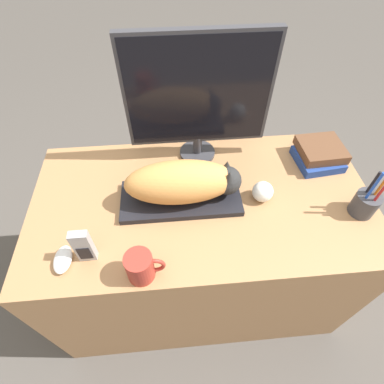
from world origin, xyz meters
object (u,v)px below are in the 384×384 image
Objects in this scene: computer_mouse at (63,259)px; keyboard at (181,198)px; coffee_mug at (141,267)px; pen_cup at (365,203)px; cat at (185,182)px; book_stack at (319,154)px; baseball at (263,192)px; monitor at (198,95)px; phone at (83,246)px.

keyboard is at bearing 29.26° from computer_mouse.
pen_cup is (0.78, 0.17, -0.00)m from coffee_mug.
cat is 0.59m from book_stack.
cat is 0.32m from coffee_mug.
keyboard is 0.60m from book_stack.
baseball is at bearing -3.45° from cat.
baseball is at bearing -50.59° from monitor.
pen_cup reaches higher than keyboard.
monitor reaches higher than keyboard.
coffee_mug is (-0.14, -0.28, 0.04)m from keyboard.
cat is 0.63m from pen_cup.
coffee_mug is 1.55× the size of baseball.
book_stack is at bearing 22.47° from phone.
phone is (0.08, 0.01, 0.05)m from computer_mouse.
monitor reaches higher than baseball.
monitor is 5.33× the size of computer_mouse.
phone is at bearing -146.24° from keyboard.
baseball is 0.64m from phone.
cat reaches higher than baseball.
phone is (-0.61, -0.19, 0.03)m from baseball.
book_stack is (0.49, -0.08, -0.24)m from monitor.
baseball is at bearing 164.82° from pen_cup.
coffee_mug reaches higher than baseball.
phone is (-0.17, 0.07, 0.02)m from coffee_mug.
pen_cup is at bearing -9.98° from cat.
computer_mouse is at bearing -158.67° from book_stack.
keyboard is 3.17× the size of phone.
pen_cup is (0.64, -0.11, 0.04)m from keyboard.
cat is 1.95× the size of pen_cup.
pen_cup is (0.55, -0.35, -0.23)m from monitor.
cat reaches higher than keyboard.
monitor reaches higher than book_stack.
monitor reaches higher than coffee_mug.
monitor reaches higher than cat.
computer_mouse is at bearing -163.75° from baseball.
coffee_mug is at bearing -167.50° from pen_cup.
cat is at bearing 0.00° from keyboard.
baseball is (0.30, -0.02, 0.03)m from keyboard.
coffee_mug is 0.62× the size of book_stack.
coffee_mug is 0.51m from baseball.
pen_cup reaches higher than baseball.
phone is at bearing -147.74° from cat.
pen_cup is at bearing -15.18° from baseball.
pen_cup is at bearing 5.99° from computer_mouse.
pen_cup is 2.74× the size of baseball.
computer_mouse is 0.72m from baseball.
monitor is 0.61m from coffee_mug.
phone reaches higher than coffee_mug.
pen_cup reaches higher than cat.
monitor reaches higher than computer_mouse.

